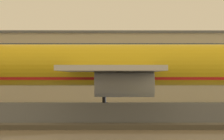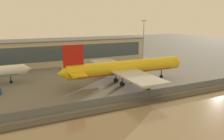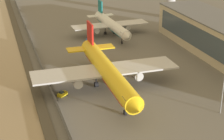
{
  "view_description": "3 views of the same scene",
  "coord_description": "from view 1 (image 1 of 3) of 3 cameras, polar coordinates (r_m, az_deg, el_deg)",
  "views": [
    {
      "loc": [
        8.33,
        -84.78,
        5.19
      ],
      "look_at": [
        9.25,
        4.68,
        6.01
      ],
      "focal_mm": 105.0,
      "sensor_mm": 36.0,
      "label": 1
    },
    {
      "loc": [
        -30.84,
        -73.67,
        25.39
      ],
      "look_at": [
        8.79,
        9.81,
        4.09
      ],
      "focal_mm": 35.0,
      "sensor_mm": 36.0,
      "label": 2
    },
    {
      "loc": [
        116.95,
        -30.86,
        52.44
      ],
      "look_at": [
        3.46,
        6.1,
        3.15
      ],
      "focal_mm": 60.0,
      "sensor_mm": 36.0,
      "label": 3
    }
  ],
  "objects": [
    {
      "name": "terminal_building",
      "position": [
        140.16,
        -3.03,
        0.27
      ],
      "size": [
        92.56,
        20.22,
        14.29
      ],
      "color": "#BCB299",
      "rests_on": "ground"
    },
    {
      "name": "shoreline_seawall",
      "position": [
        65.0,
        -7.98,
        -4.88
      ],
      "size": [
        320.0,
        3.0,
        0.5
      ],
      "color": "#474238",
      "rests_on": "ground"
    },
    {
      "name": "cargo_jet_yellow",
      "position": [
        86.71,
        1.11,
        0.29
      ],
      "size": [
        56.48,
        48.03,
        16.85
      ],
      "color": "yellow",
      "rests_on": "ground"
    },
    {
      "name": "perimeter_fence",
      "position": [
        69.39,
        -7.5,
        -3.83
      ],
      "size": [
        280.0,
        0.1,
        2.37
      ],
      "color": "slate",
      "rests_on": "ground"
    },
    {
      "name": "ground_plane",
      "position": [
        85.34,
        -6.2,
        -4.01
      ],
      "size": [
        500.0,
        500.0,
        0.0
      ],
      "primitive_type": "plane",
      "color": "#66635E"
    },
    {
      "name": "baggage_tug",
      "position": [
        71.97,
        2.28,
        -4.02
      ],
      "size": [
        3.23,
        3.51,
        1.8
      ],
      "color": "yellow",
      "rests_on": "ground"
    }
  ]
}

